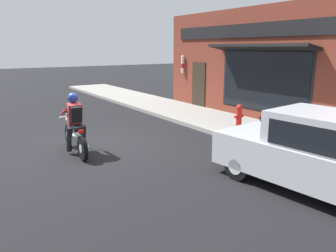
# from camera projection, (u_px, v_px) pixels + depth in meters

# --- Properties ---
(ground_plane) EXTENTS (80.00, 80.00, 0.00)m
(ground_plane) POSITION_uv_depth(u_px,v_px,m) (94.00, 146.00, 9.37)
(ground_plane) COLOR black
(sidewalk_curb) EXTENTS (2.60, 22.00, 0.14)m
(sidewalk_curb) POSITION_uv_depth(u_px,v_px,m) (175.00, 110.00, 14.41)
(sidewalk_curb) COLOR gray
(sidewalk_curb) RESTS_ON ground
(storefront_building) EXTENTS (1.25, 9.12, 4.20)m
(storefront_building) POSITION_uv_depth(u_px,v_px,m) (245.00, 64.00, 12.67)
(storefront_building) COLOR maroon
(storefront_building) RESTS_ON ground
(motorcycle_with_rider) EXTENTS (0.58, 2.02, 1.62)m
(motorcycle_with_rider) POSITION_uv_depth(u_px,v_px,m) (75.00, 128.00, 8.57)
(motorcycle_with_rider) COLOR black
(motorcycle_with_rider) RESTS_ON ground
(car_hatchback) EXTENTS (2.02, 3.93, 1.57)m
(car_hatchback) POSITION_uv_depth(u_px,v_px,m) (315.00, 153.00, 6.29)
(car_hatchback) COLOR black
(car_hatchback) RESTS_ON ground
(fire_hydrant) EXTENTS (0.36, 0.24, 0.88)m
(fire_hydrant) POSITION_uv_depth(u_px,v_px,m) (239.00, 119.00, 10.24)
(fire_hydrant) COLOR red
(fire_hydrant) RESTS_ON sidewalk_curb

